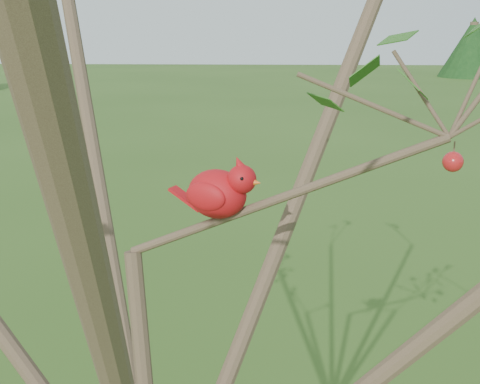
{
  "coord_description": "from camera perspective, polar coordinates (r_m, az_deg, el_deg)",
  "views": [
    {
      "loc": [
        0.22,
        -1.04,
        2.39
      ],
      "look_at": [
        0.17,
        0.06,
        2.09
      ],
      "focal_mm": 45.0,
      "sensor_mm": 36.0,
      "label": 1
    }
  ],
  "objects": [
    {
      "name": "distant_trees",
      "position": [
        24.37,
        -1.88,
        12.98
      ],
      "size": [
        40.02,
        16.14,
        2.89
      ],
      "color": "#402F22",
      "rests_on": "ground"
    },
    {
      "name": "cardinal",
      "position": [
        1.17,
        -1.9,
        0.03
      ],
      "size": [
        0.19,
        0.13,
        0.14
      ],
      "rotation": [
        0.0,
        0.0,
        -0.42
      ],
      "color": "red",
      "rests_on": "ground"
    },
    {
      "name": "crabapple_tree",
      "position": [
        1.07,
        -8.08,
        0.53
      ],
      "size": [
        2.35,
        2.05,
        2.95
      ],
      "color": "#402F22",
      "rests_on": "ground"
    }
  ]
}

